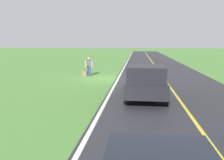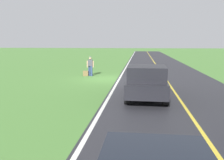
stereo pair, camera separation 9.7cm
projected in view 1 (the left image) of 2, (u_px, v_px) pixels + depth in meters
name	position (u px, v px, depth m)	size (l,w,h in m)	color
ground_plane	(105.00, 79.00, 19.68)	(200.00, 200.00, 0.00)	#4C7F38
road_surface	(165.00, 80.00, 19.17)	(7.91, 120.00, 0.00)	#28282D
lane_edge_line	(118.00, 79.00, 19.56)	(0.16, 117.60, 0.00)	silver
lane_centre_line	(165.00, 80.00, 19.17)	(0.14, 117.60, 0.00)	gold
hitchhiker_walking	(89.00, 65.00, 21.26)	(0.62, 0.51, 1.75)	navy
suitcase_carried	(84.00, 73.00, 21.31)	(0.20, 0.46, 0.47)	brown
pickup_truck_passing	(146.00, 80.00, 12.84)	(2.18, 5.44, 1.82)	black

